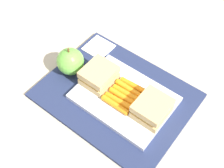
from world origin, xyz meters
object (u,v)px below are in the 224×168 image
object	(u,v)px
sandwich_half_left	(152,108)
sandwich_half_right	(99,75)
carrot_sticks_bundle	(124,95)
apple	(70,61)
food_tray	(124,98)
paper_napkin	(99,47)

from	to	relation	value
sandwich_half_left	sandwich_half_right	bearing A→B (deg)	0.00
sandwich_half_right	carrot_sticks_bundle	distance (m)	0.08
apple	sandwich_half_right	bearing A→B (deg)	-172.96
food_tray	sandwich_half_left	bearing A→B (deg)	180.00
food_tray	apple	bearing A→B (deg)	3.71
apple	carrot_sticks_bundle	bearing A→B (deg)	-176.36
food_tray	sandwich_half_right	bearing A→B (deg)	0.00
apple	paper_napkin	size ratio (longest dim) A/B	1.17
food_tray	paper_napkin	bearing A→B (deg)	-30.98
sandwich_half_left	sandwich_half_right	xyz separation A→B (m)	(0.16, 0.00, 0.00)
carrot_sticks_bundle	apple	bearing A→B (deg)	3.64
carrot_sticks_bundle	apple	size ratio (longest dim) A/B	1.06
food_tray	sandwich_half_left	size ratio (longest dim) A/B	2.88
carrot_sticks_bundle	apple	distance (m)	0.17
paper_napkin	sandwich_half_left	bearing A→B (deg)	158.02
food_tray	carrot_sticks_bundle	world-z (taller)	carrot_sticks_bundle
paper_napkin	food_tray	bearing A→B (deg)	149.02
food_tray	sandwich_half_left	xyz separation A→B (m)	(-0.08, 0.00, 0.03)
paper_napkin	sandwich_half_right	bearing A→B (deg)	130.48
sandwich_half_left	apple	bearing A→B (deg)	2.52
food_tray	carrot_sticks_bundle	size ratio (longest dim) A/B	2.65
food_tray	paper_napkin	distance (m)	0.19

